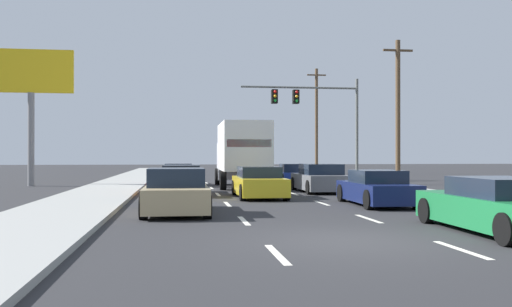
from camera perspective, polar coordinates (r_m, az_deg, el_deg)
The scene contains 17 objects.
ground_plane at distance 36.05m, azimuth -2.47°, elevation -2.93°, with size 140.00×140.00×0.00m, color #2B2B2D.
sidewalk_right at distance 32.52m, azimuth 10.38°, elevation -3.10°, with size 3.07×80.00×0.14m, color #9E9E99.
sidewalk_left at distance 31.08m, azimuth -14.15°, elevation -3.23°, with size 3.07×80.00×0.14m, color #9E9E99.
lane_markings at distance 32.24m, azimuth -1.83°, elevation -3.24°, with size 3.54×57.00×0.01m.
car_maroon at distance 32.54m, azimuth -7.95°, elevation -2.21°, with size 1.84×4.35×1.25m.
car_orange at distance 24.59m, azimuth -7.59°, elevation -2.81°, with size 2.00×4.60×1.30m.
car_tan at distance 16.71m, azimuth -8.16°, elevation -4.04°, with size 1.95×4.32×1.35m.
box_truck at distance 29.81m, azimuth -1.47°, elevation 0.27°, with size 2.63×7.60×3.39m.
car_yellow at distance 22.66m, azimuth 0.30°, elevation -3.05°, with size 1.91×4.29×1.26m.
car_blue at distance 34.32m, azimuth 3.83°, elevation -2.15°, with size 1.93×4.16×1.21m.
car_gray at distance 26.31m, azimuth 6.55°, elevation -2.61°, with size 2.02×4.53×1.32m.
car_navy at distance 19.71m, azimuth 12.27°, elevation -3.56°, with size 1.89×4.30×1.21m.
car_green at distance 13.53m, azimuth 23.48°, elevation -5.03°, with size 1.99×4.73×1.23m.
traffic_signal_mast at distance 38.82m, azimuth 5.57°, elevation 4.93°, with size 8.28×0.69×7.09m.
utility_pole_mid at distance 33.80m, azimuth 14.32°, elevation 4.33°, with size 1.80×0.28×8.49m.
utility_pole_far at distance 52.81m, azimuth 6.21°, elevation 3.46°, with size 1.80×0.28×9.89m.
roadside_billboard at distance 33.80m, azimuth -22.02°, elevation 6.34°, with size 4.60×0.36×7.66m.
Camera 1 is at (-3.39, -10.85, 1.72)m, focal length 39.09 mm.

